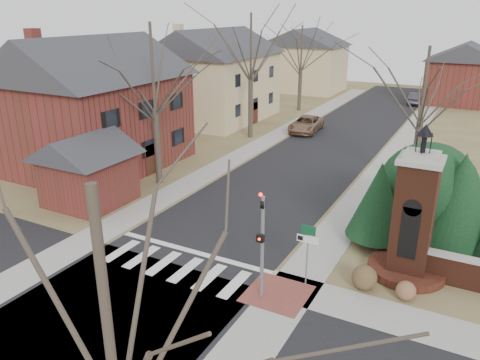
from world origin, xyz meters
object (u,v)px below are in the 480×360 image
Objects in this scene: traffic_signal_pole at (262,237)px; sign_post at (307,244)px; pickup_truck at (306,124)px; brick_gate_monument at (412,227)px; distant_car at (416,98)px.

traffic_signal_pole reaches higher than sign_post.
traffic_signal_pole reaches higher than pickup_truck.
brick_gate_monument is 1.59× the size of distant_car.
distant_car is (-5.60, 39.76, -1.49)m from brick_gate_monument.
traffic_signal_pole is 1.64× the size of sign_post.
pickup_truck is (-7.70, 25.59, -1.89)m from traffic_signal_pole.
traffic_signal_pole is 0.89× the size of pickup_truck.
sign_post is at bearing 47.57° from traffic_signal_pole.
pickup_truck is at bearing 120.36° from brick_gate_monument.
pickup_truck is (-8.99, 24.18, -1.25)m from sign_post.
traffic_signal_pole is 0.69× the size of brick_gate_monument.
sign_post reaches higher than distant_car.
sign_post is 42.84m from distant_car.
sign_post is (1.29, 1.41, -0.64)m from traffic_signal_pole.
traffic_signal_pole is 44.23m from distant_car.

